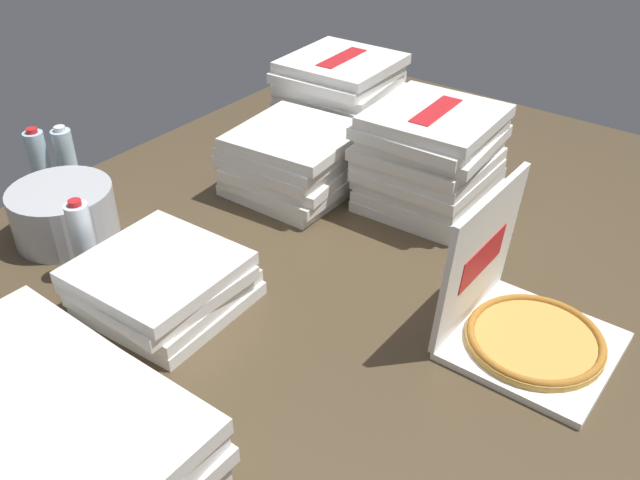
# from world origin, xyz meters

# --- Properties ---
(ground_plane) EXTENTS (3.20, 2.40, 0.02)m
(ground_plane) POSITION_xyz_m (0.00, 0.00, -0.01)
(ground_plane) COLOR #4C3D28
(open_pizza_box) EXTENTS (0.38, 0.39, 0.40)m
(open_pizza_box) POSITION_xyz_m (0.14, -0.46, 0.07)
(open_pizza_box) COLOR white
(open_pizza_box) RESTS_ON ground_plane
(pizza_stack_left_near) EXTENTS (0.42, 0.41, 0.15)m
(pizza_stack_left_near) POSITION_xyz_m (-0.30, 0.37, 0.07)
(pizza_stack_left_near) COLOR white
(pizza_stack_left_near) RESTS_ON ground_plane
(pizza_stack_center_far) EXTENTS (0.42, 0.42, 0.34)m
(pizza_stack_center_far) POSITION_xyz_m (0.60, 0.08, 0.17)
(pizza_stack_center_far) COLOR white
(pizza_stack_center_far) RESTS_ON ground_plane
(pizza_stack_left_far) EXTENTS (0.41, 0.41, 0.22)m
(pizza_stack_left_far) POSITION_xyz_m (-0.83, -0.01, 0.11)
(pizza_stack_left_far) COLOR white
(pizza_stack_left_far) RESTS_ON ground_plane
(pizza_stack_right_near) EXTENTS (0.43, 0.43, 0.34)m
(pizza_stack_right_near) POSITION_xyz_m (0.82, 0.59, 0.17)
(pizza_stack_right_near) COLOR white
(pizza_stack_right_near) RESTS_ON ground_plane
(pizza_stack_right_mid) EXTENTS (0.42, 0.42, 0.22)m
(pizza_stack_right_mid) POSITION_xyz_m (0.41, 0.49, 0.11)
(pizza_stack_right_mid) COLOR white
(pizza_stack_right_mid) RESTS_ON ground_plane
(pizza_stack_left_mid) EXTENTS (0.42, 0.42, 0.11)m
(pizza_stack_left_mid) POSITION_xyz_m (-0.75, 0.41, 0.06)
(pizza_stack_left_mid) COLOR white
(pizza_stack_left_mid) RESTS_ON ground_plane
(ice_bucket) EXTENTS (0.32, 0.32, 0.17)m
(ice_bucket) POSITION_xyz_m (-0.25, 0.87, 0.08)
(ice_bucket) COLOR #B7BABF
(ice_bucket) RESTS_ON ground_plane
(water_bottle_0) EXTENTS (0.07, 0.07, 0.25)m
(water_bottle_0) POSITION_xyz_m (-0.34, 0.65, 0.12)
(water_bottle_0) COLOR white
(water_bottle_0) RESTS_ON ground_plane
(water_bottle_1) EXTENTS (0.07, 0.07, 0.25)m
(water_bottle_1) POSITION_xyz_m (-0.14, 1.15, 0.12)
(water_bottle_1) COLOR silver
(water_bottle_1) RESTS_ON ground_plane
(water_bottle_2) EXTENTS (0.07, 0.07, 0.25)m
(water_bottle_2) POSITION_xyz_m (-0.08, 1.09, 0.12)
(water_bottle_2) COLOR silver
(water_bottle_2) RESTS_ON ground_plane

